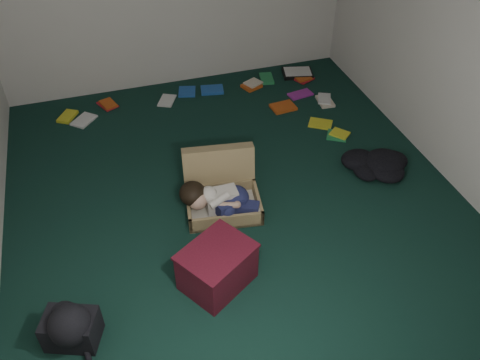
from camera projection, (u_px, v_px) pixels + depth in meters
floor at (235, 199)px, 4.61m from camera, size 4.50×4.50×0.00m
wall_front at (390, 319)px, 2.14m from camera, size 4.50×0.00×4.50m
wall_right at (463, 35)px, 4.22m from camera, size 0.00×4.50×4.50m
suitcase at (221, 190)px, 4.50m from camera, size 0.72×0.71×0.47m
person at (219, 199)px, 4.34m from camera, size 0.67×0.41×0.29m
maroon_bin at (217, 267)px, 3.78m from camera, size 0.66×0.62×0.36m
backpack at (71, 328)px, 3.44m from camera, size 0.54×0.49×0.27m
clothing_pile at (374, 161)px, 4.90m from camera, size 0.60×0.55×0.16m
paper_tray at (297, 73)px, 6.33m from camera, size 0.41×0.35×0.05m
book_scatter at (230, 101)px, 5.85m from camera, size 3.06×1.62×0.02m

